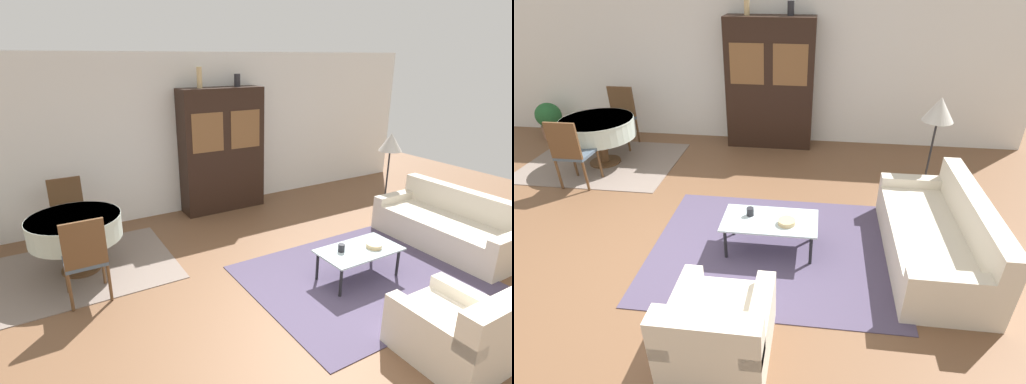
{
  "view_description": "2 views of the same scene",
  "coord_description": "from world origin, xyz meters",
  "views": [
    {
      "loc": [
        -2.26,
        -2.86,
        2.62
      ],
      "look_at": [
        0.2,
        1.4,
        0.95
      ],
      "focal_mm": 28.0,
      "sensor_mm": 36.0,
      "label": 1
    },
    {
      "loc": [
        1.47,
        -3.31,
        2.84
      ],
      "look_at": [
        1.02,
        0.3,
        0.75
      ],
      "focal_mm": 28.0,
      "sensor_mm": 36.0,
      "label": 2
    }
  ],
  "objects": [
    {
      "name": "area_rug",
      "position": [
        1.07,
        0.29,
        0.01
      ],
      "size": [
        2.78,
        2.15,
        0.01
      ],
      "color": "#4C425B",
      "rests_on": "ground_plane"
    },
    {
      "name": "coffee_table",
      "position": [
        1.02,
        0.3,
        0.36
      ],
      "size": [
        1.05,
        0.55,
        0.39
      ],
      "color": "black",
      "rests_on": "area_rug"
    },
    {
      "name": "cup",
      "position": [
        0.79,
        0.37,
        0.44
      ],
      "size": [
        0.08,
        0.08,
        0.09
      ],
      "color": "#232328",
      "rests_on": "coffee_table"
    },
    {
      "name": "floor_lamp",
      "position": [
        2.96,
        1.69,
        1.21
      ],
      "size": [
        0.38,
        0.38,
        1.43
      ],
      "color": "black",
      "rests_on": "ground_plane"
    },
    {
      "name": "dining_chair_near",
      "position": [
        -1.93,
        1.44,
        0.57
      ],
      "size": [
        0.44,
        0.44,
        1.0
      ],
      "color": "brown",
      "rests_on": "dining_rug"
    },
    {
      "name": "couch",
      "position": [
        2.82,
        0.34,
        0.28
      ],
      "size": [
        0.91,
        1.98,
        0.79
      ],
      "rotation": [
        0.0,
        0.0,
        1.57
      ],
      "color": "beige",
      "rests_on": "ground_plane"
    },
    {
      "name": "vase_short",
      "position": [
        0.96,
        3.36,
        2.24
      ],
      "size": [
        0.11,
        0.11,
        0.21
      ],
      "color": "#232328",
      "rests_on": "display_cabinet"
    },
    {
      "name": "dining_chair_far",
      "position": [
        -1.93,
        3.01,
        0.57
      ],
      "size": [
        0.44,
        0.44,
        1.0
      ],
      "rotation": [
        0.0,
        0.0,
        3.14
      ],
      "color": "brown",
      "rests_on": "dining_rug"
    },
    {
      "name": "vase_tall",
      "position": [
        0.28,
        3.36,
        2.3
      ],
      "size": [
        0.09,
        0.09,
        0.33
      ],
      "color": "tan",
      "rests_on": "display_cabinet"
    },
    {
      "name": "bowl",
      "position": [
        1.21,
        0.25,
        0.42
      ],
      "size": [
        0.19,
        0.19,
        0.05
      ],
      "color": "tan",
      "rests_on": "coffee_table"
    },
    {
      "name": "potted_plant",
      "position": [
        -3.43,
        3.17,
        0.35
      ],
      "size": [
        0.44,
        0.44,
        0.65
      ],
      "color": "#93664C",
      "rests_on": "ground_plane"
    },
    {
      "name": "dining_table",
      "position": [
        -1.93,
        2.22,
        0.59
      ],
      "size": [
        1.12,
        1.12,
        0.74
      ],
      "color": "brown",
      "rests_on": "dining_rug"
    },
    {
      "name": "ground_plane",
      "position": [
        0.0,
        0.0,
        0.0
      ],
      "size": [
        14.0,
        14.0,
        0.0
      ],
      "primitive_type": "plane",
      "color": "brown"
    },
    {
      "name": "armchair",
      "position": [
        0.79,
        -1.19,
        0.28
      ],
      "size": [
        0.81,
        0.9,
        0.76
      ],
      "color": "beige",
      "rests_on": "ground_plane"
    },
    {
      "name": "dining_rug",
      "position": [
        -1.98,
        2.23,
        0.01
      ],
      "size": [
        2.39,
        1.77,
        0.01
      ],
      "color": "gray",
      "rests_on": "ground_plane"
    },
    {
      "name": "display_cabinet",
      "position": [
        0.64,
        3.36,
        1.07
      ],
      "size": [
        1.45,
        0.45,
        2.14
      ],
      "color": "black",
      "rests_on": "ground_plane"
    },
    {
      "name": "wall_back",
      "position": [
        0.0,
        3.63,
        1.35
      ],
      "size": [
        10.0,
        0.06,
        2.7
      ],
      "color": "white",
      "rests_on": "ground_plane"
    }
  ]
}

